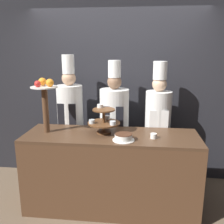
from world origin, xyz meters
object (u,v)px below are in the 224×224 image
Objects in this scene: tiered_stand at (104,120)px; fruit_pedestal at (45,96)px; chef_center_right at (158,122)px; cup_white at (154,136)px; chef_center_left at (114,121)px; cake_round at (124,137)px; chef_left at (70,117)px.

fruit_pedestal reaches higher than tiered_stand.
chef_center_right is (0.67, 0.46, -0.13)m from tiered_stand.
chef_center_left reaches higher than cup_white.
cake_round is 0.72m from chef_center_left.
tiered_stand is 0.62m from cup_white.
chef_center_right is (1.37, 0.50, -0.42)m from fruit_pedestal.
fruit_pedestal is 1.05m from cake_round.
chef_left reaches higher than cake_round.
chef_center_right reaches higher than cup_white.
fruit_pedestal is 0.36× the size of chef_center_left.
chef_left is at bearing -180.00° from chef_center_left.
cake_round is 0.14× the size of chef_center_left.
chef_center_left is 1.01× the size of chef_center_right.
fruit_pedestal is (-0.69, -0.04, 0.28)m from tiered_stand.
fruit_pedestal reaches higher than cake_round.
chef_center_right reaches higher than tiered_stand.
chef_center_right is (0.42, 0.69, -0.01)m from cake_round.
tiered_stand is 0.72m from chef_left.
cup_white is 1.27m from chef_left.
tiered_stand is 0.83m from chef_center_right.
chef_left is (-1.13, 0.59, 0.03)m from cup_white.
chef_center_right is at bearing -0.00° from chef_left.
chef_left is 1.05× the size of chef_center_right.
fruit_pedestal is 0.37× the size of chef_center_right.
cup_white is at bearing 16.81° from cake_round.
tiered_stand is at bearing 167.53° from cup_white.
tiered_stand is at bearing -99.78° from chef_center_left.
chef_center_right reaches higher than fruit_pedestal.
chef_center_left is (0.08, 0.46, -0.14)m from tiered_stand.
chef_center_left reaches higher than tiered_stand.
cake_round is at bearing -121.17° from chef_center_right.
cup_white is (0.33, 0.10, -0.01)m from cake_round.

